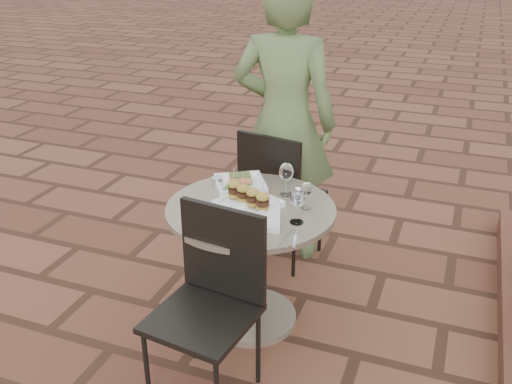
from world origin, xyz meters
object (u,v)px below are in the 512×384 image
(chair_far, at_px, (277,188))
(plate_tuna, at_px, (253,217))
(plate_sliders, at_px, (248,199))
(cafe_table, at_px, (251,247))
(chair_near, at_px, (212,290))
(plate_salmon, at_px, (240,183))
(diner, at_px, (284,122))

(chair_far, bearing_deg, plate_tuna, 111.58)
(plate_sliders, bearing_deg, chair_far, 95.47)
(cafe_table, distance_m, chair_near, 0.53)
(cafe_table, relative_size, plate_salmon, 2.42)
(cafe_table, bearing_deg, diner, 96.25)
(cafe_table, relative_size, chair_near, 0.97)
(chair_near, bearing_deg, plate_salmon, 109.75)
(cafe_table, height_order, diner, diner)
(diner, bearing_deg, plate_salmon, 81.11)
(plate_salmon, bearing_deg, plate_sliders, -58.55)
(cafe_table, relative_size, diner, 0.48)
(chair_near, height_order, diner, diner)
(cafe_table, xyz_separation_m, diner, (-0.09, 0.83, 0.45))
(chair_near, xyz_separation_m, diner, (-0.11, 1.36, 0.38))
(chair_far, relative_size, plate_salmon, 2.50)
(chair_near, xyz_separation_m, plate_sliders, (-0.03, 0.52, 0.22))
(cafe_table, distance_m, diner, 0.95)
(chair_near, bearing_deg, diner, 101.76)
(chair_far, xyz_separation_m, plate_tuna, (0.14, -0.79, 0.20))
(chair_far, height_order, plate_tuna, chair_far)
(diner, bearing_deg, plate_sliders, 92.04)
(plate_sliders, height_order, plate_tuna, plate_sliders)
(plate_salmon, relative_size, plate_tuna, 1.09)
(cafe_table, bearing_deg, chair_near, -88.41)
(chair_far, xyz_separation_m, diner, (-0.02, 0.18, 0.38))
(chair_far, bearing_deg, plate_salmon, 91.36)
(chair_far, height_order, chair_near, same)
(plate_tuna, bearing_deg, plate_sliders, 120.64)
(cafe_table, bearing_deg, plate_sliders, -160.43)
(cafe_table, distance_m, plate_sliders, 0.29)
(cafe_table, relative_size, chair_far, 0.97)
(plate_tuna, bearing_deg, diner, 99.23)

